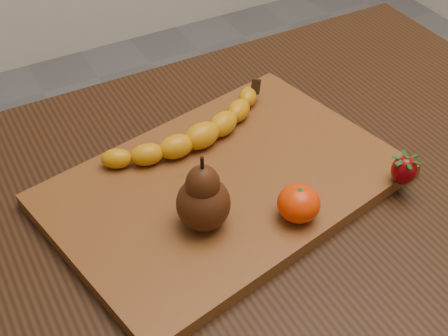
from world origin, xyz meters
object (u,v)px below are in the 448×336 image
table (262,239)px  cutting_board (224,185)px  mandarin (299,203)px  pear (203,192)px

table → cutting_board: cutting_board is taller
mandarin → cutting_board: bearing=114.3°
mandarin → pear: bearing=156.6°
table → mandarin: (-0.00, -0.08, 0.14)m
table → mandarin: 0.16m
cutting_board → mandarin: (0.05, -0.10, 0.03)m
pear → mandarin: (0.11, -0.05, -0.03)m
table → mandarin: mandarin is taller
table → cutting_board: size_ratio=2.22×
cutting_board → mandarin: bearing=-77.1°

